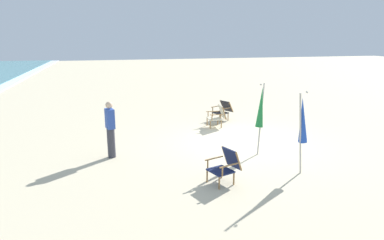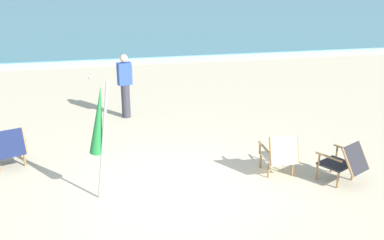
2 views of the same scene
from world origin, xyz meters
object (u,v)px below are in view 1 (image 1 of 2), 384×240
(beach_chair_front_right, at_px, (226,165))
(beach_chair_mid_center, at_px, (223,110))
(umbrella_furled_blue, at_px, (302,121))
(beach_chair_far_center, at_px, (218,116))
(umbrella_furled_green, at_px, (261,108))
(person_near_chairs, at_px, (110,129))

(beach_chair_front_right, bearing_deg, beach_chair_mid_center, -18.25)
(beach_chair_front_right, bearing_deg, umbrella_furled_blue, -89.03)
(beach_chair_far_center, relative_size, umbrella_furled_green, 0.39)
(beach_chair_far_center, relative_size, umbrella_furled_blue, 0.39)
(beach_chair_far_center, xyz_separation_m, umbrella_furled_blue, (-4.89, -0.57, 0.95))
(beach_chair_front_right, height_order, umbrella_furled_green, umbrella_furled_green)
(beach_chair_mid_center, xyz_separation_m, person_near_chairs, (-3.51, 4.56, 0.42))
(beach_chair_mid_center, distance_m, beach_chair_front_right, 6.22)
(beach_chair_front_right, height_order, beach_chair_far_center, beach_chair_far_center)
(beach_chair_front_right, distance_m, beach_chair_far_center, 5.12)
(beach_chair_far_center, xyz_separation_m, person_near_chairs, (-2.52, 4.01, 0.41))
(umbrella_furled_blue, bearing_deg, person_near_chairs, 62.63)
(beach_chair_front_right, xyz_separation_m, beach_chair_far_center, (4.92, -1.40, 0.00))
(beach_chair_far_center, bearing_deg, umbrella_furled_green, -175.73)
(person_near_chairs, bearing_deg, umbrella_furled_blue, -117.37)
(beach_chair_front_right, relative_size, beach_chair_far_center, 1.03)
(beach_chair_far_center, distance_m, person_near_chairs, 4.75)
(beach_chair_far_center, distance_m, umbrella_furled_green, 3.36)
(beach_chair_front_right, distance_m, umbrella_furled_blue, 2.19)
(beach_chair_mid_center, relative_size, umbrella_furled_green, 0.45)
(beach_chair_mid_center, distance_m, person_near_chairs, 5.77)
(beach_chair_far_center, bearing_deg, beach_chair_mid_center, -29.05)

